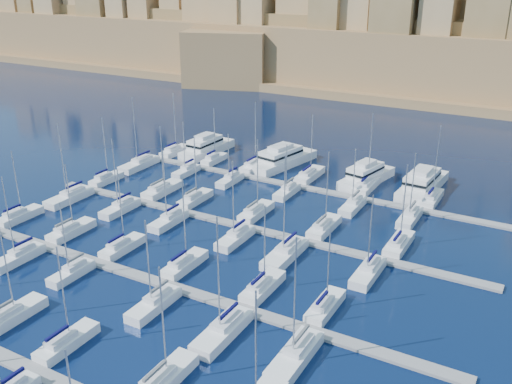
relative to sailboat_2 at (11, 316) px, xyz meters
The scene contains 48 objects.
ground 30.81m from the sailboat_2, 67.42° to the left, with size 600.00×600.00×0.00m, color #031331.
pontoon_near 13.08m from the sailboat_2, 25.19° to the right, with size 84.00×2.00×0.40m, color slate.
pontoon_mid_near 20.26m from the sailboat_2, 54.27° to the left, with size 84.00×2.00×0.40m, color slate.
pontoon_mid_far 40.22m from the sailboat_2, 72.90° to the left, with size 84.00×2.00×0.40m, color slate.
pontoon_far 61.59m from the sailboat_2, 78.93° to the left, with size 84.00×2.00×0.40m, color slate.
sailboat_2 is the anchor object (origin of this frame).
sailboat_3 10.29m from the sailboat_2, ahead, with size 2.52×8.40×13.49m.
sailboat_4 24.36m from the sailboat_2, ahead, with size 2.78×9.26×14.55m.
sailboat_12 32.85m from the sailboat_2, 138.74° to the left, with size 2.60×8.67×13.01m.
sailboat_13 24.98m from the sailboat_2, 119.12° to the left, with size 2.70×9.00×12.60m.
sailboat_14 21.57m from the sailboat_2, 91.76° to the left, with size 2.54×8.45×13.88m.
sailboat_15 24.52m from the sailboat_2, 62.61° to the left, with size 2.67×8.89×14.30m.
sailboat_16 32.87m from the sailboat_2, 41.58° to the left, with size 2.69×8.98×13.15m.
sailboat_17 40.30m from the sailboat_2, 32.35° to the left, with size 2.54×8.47×12.34m.
sailboat_19 16.61m from the sailboat_2, 137.40° to the left, with size 2.58×8.60×14.22m.
sailboat_20 11.86m from the sailboat_2, 97.43° to the left, with size 2.27×7.56×12.27m.
sailboat_21 18.01m from the sailboat_2, 38.08° to the left, with size 2.67×8.89×13.36m.
sailboat_22 27.36m from the sailboat_2, 22.51° to the left, with size 3.05×10.18×16.58m.
sailboat_23 36.59m from the sailboat_2, 16.72° to the left, with size 3.02×10.07×16.44m.
sailboat_24 49.80m from the sailboat_2, 119.34° to the left, with size 2.45×8.15×14.07m.
sailboat_25 45.49m from the sailboat_2, 103.28° to the left, with size 2.97×9.91×13.89m.
sailboat_26 43.70m from the sailboat_2, 92.72° to the left, with size 2.59×8.65×13.21m.
sailboat_27 45.31m from the sailboat_2, 75.76° to the left, with size 2.75×9.18×14.57m.
sailboat_28 50.32m from the sailboat_2, 60.98° to the left, with size 2.81×9.35×14.27m.
sailboat_29 57.68m from the sailboat_2, 49.63° to the left, with size 2.77×9.25×14.26m.
sailboat_30 40.05m from the sailboat_2, 125.93° to the left, with size 3.08×10.26×15.77m.
sailboat_31 35.12m from the sailboat_2, 108.99° to the left, with size 2.60×8.68×14.42m.
sailboat_32 33.22m from the sailboat_2, 90.54° to the left, with size 2.60×8.67×13.85m.
sailboat_33 35.70m from the sailboat_2, 68.03° to the left, with size 2.67×8.89×14.43m.
sailboat_34 39.52m from the sailboat_2, 54.49° to the left, with size 3.24×10.79×17.19m.
sailboat_35 48.84m from the sailboat_2, 42.45° to the left, with size 2.75×9.18×13.33m.
sailboat_36 69.86m from the sailboat_2, 109.64° to the left, with size 2.68×8.95×14.96m.
sailboat_37 66.36m from the sailboat_2, 100.34° to the left, with size 2.37×7.89×12.84m.
sailboat_38 65.90m from the sailboat_2, 91.42° to the left, with size 2.73×9.10×15.27m.
sailboat_39 67.30m from the sailboat_2, 80.09° to the left, with size 2.99×9.97×14.03m.
sailboat_40 70.66m from the sailboat_2, 69.93° to the left, with size 3.03×10.11×15.89m.
sailboat_41 75.73m from the sailboat_2, 60.44° to the left, with size 2.73×9.10×15.30m.
sailboat_42 59.47m from the sailboat_2, 114.37° to the left, with size 3.23×10.78×16.32m.
sailboat_43 57.10m from the sailboat_2, 102.85° to the left, with size 2.32×7.74×12.07m.
sailboat_44 55.65m from the sailboat_2, 91.60° to the left, with size 2.35×7.83×11.06m.
sailboat_45 56.78m from the sailboat_2, 78.16° to the left, with size 2.38×7.94×10.84m.
sailboat_46 60.82m from the sailboat_2, 65.24° to the left, with size 2.59×8.64×12.16m.
sailboat_47 65.91m from the sailboat_2, 56.80° to the left, with size 2.64×8.79×13.09m.
motor_yacht_a 71.79m from the sailboat_2, 103.70° to the left, with size 5.71×16.48×5.25m.
motor_yacht_b 70.96m from the sailboat_2, 87.78° to the left, with size 9.25×19.39×5.25m.
motor_yacht_c 73.13m from the sailboat_2, 71.67° to the left, with size 7.72×16.17×5.25m.
motor_yacht_d 78.54m from the sailboat_2, 64.11° to the left, with size 6.50×18.44×5.25m.
fortified_city 184.60m from the sailboat_2, 86.37° to the left, with size 460.00×108.95×59.52m.
Camera 1 is at (45.47, -66.79, 42.34)m, focal length 40.00 mm.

